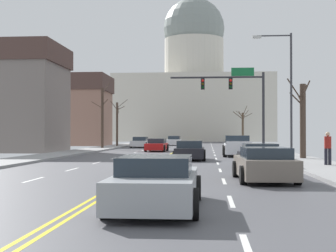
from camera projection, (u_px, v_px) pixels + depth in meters
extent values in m
cube|color=#4C4C51|center=(153.00, 166.00, 26.39)|extent=(14.00, 180.00, 0.06)
cube|color=yellow|center=(151.00, 165.00, 26.40)|extent=(0.10, 176.40, 0.00)
cube|color=yellow|center=(155.00, 165.00, 26.38)|extent=(0.10, 176.40, 0.00)
cube|color=silver|center=(248.00, 250.00, 7.27)|extent=(0.12, 2.20, 0.00)
cube|color=silver|center=(231.00, 201.00, 12.45)|extent=(0.12, 2.20, 0.00)
cube|color=silver|center=(224.00, 181.00, 17.64)|extent=(0.12, 2.20, 0.00)
cube|color=silver|center=(220.00, 170.00, 22.82)|extent=(0.12, 2.20, 0.00)
cube|color=silver|center=(218.00, 163.00, 28.00)|extent=(0.12, 2.20, 0.00)
cube|color=silver|center=(216.00, 159.00, 33.18)|extent=(0.12, 2.20, 0.00)
cube|color=silver|center=(215.00, 155.00, 38.37)|extent=(0.12, 2.20, 0.00)
cube|color=silver|center=(214.00, 153.00, 43.55)|extent=(0.12, 2.20, 0.00)
cube|color=silver|center=(213.00, 150.00, 48.73)|extent=(0.12, 2.20, 0.00)
cube|color=silver|center=(213.00, 149.00, 53.92)|extent=(0.12, 2.20, 0.00)
cube|color=silver|center=(212.00, 147.00, 59.10)|extent=(0.12, 2.20, 0.00)
cube|color=silver|center=(212.00, 146.00, 64.28)|extent=(0.12, 2.20, 0.00)
cube|color=silver|center=(211.00, 145.00, 69.47)|extent=(0.12, 2.20, 0.00)
cube|color=silver|center=(211.00, 144.00, 74.65)|extent=(0.12, 2.20, 0.00)
cube|color=silver|center=(211.00, 144.00, 79.83)|extent=(0.12, 2.20, 0.00)
cube|color=silver|center=(211.00, 143.00, 85.01)|extent=(0.12, 2.20, 0.00)
cube|color=silver|center=(210.00, 142.00, 90.20)|extent=(0.12, 2.20, 0.00)
cube|color=silver|center=(34.00, 180.00, 18.19)|extent=(0.12, 2.20, 0.00)
cube|color=silver|center=(72.00, 169.00, 23.38)|extent=(0.12, 2.20, 0.00)
cube|color=silver|center=(97.00, 163.00, 28.56)|extent=(0.12, 2.20, 0.00)
cube|color=silver|center=(114.00, 158.00, 33.74)|extent=(0.12, 2.20, 0.00)
cube|color=silver|center=(126.00, 155.00, 38.92)|extent=(0.12, 2.20, 0.00)
cube|color=silver|center=(136.00, 152.00, 44.11)|extent=(0.12, 2.20, 0.00)
cube|color=silver|center=(143.00, 150.00, 49.29)|extent=(0.12, 2.20, 0.00)
cube|color=silver|center=(149.00, 149.00, 54.47)|extent=(0.12, 2.20, 0.00)
cube|color=silver|center=(154.00, 147.00, 59.66)|extent=(0.12, 2.20, 0.00)
cube|color=silver|center=(159.00, 146.00, 64.84)|extent=(0.12, 2.20, 0.00)
cube|color=silver|center=(162.00, 145.00, 70.02)|extent=(0.12, 2.20, 0.00)
cube|color=silver|center=(165.00, 144.00, 75.20)|extent=(0.12, 2.20, 0.00)
cube|color=silver|center=(168.00, 144.00, 80.39)|extent=(0.12, 2.20, 0.00)
cube|color=silver|center=(170.00, 143.00, 85.57)|extent=(0.12, 2.20, 0.00)
cube|color=silver|center=(172.00, 142.00, 90.75)|extent=(0.12, 2.20, 0.00)
cube|color=gray|center=(315.00, 165.00, 25.71)|extent=(3.00, 180.00, 0.14)
cylinder|color=#28282D|center=(263.00, 112.00, 41.19)|extent=(0.22, 0.22, 6.70)
cylinder|color=#28282D|center=(217.00, 77.00, 41.54)|extent=(7.80, 0.16, 0.16)
cube|color=black|center=(231.00, 84.00, 41.44)|extent=(0.32, 0.28, 0.92)
sphere|color=red|center=(231.00, 80.00, 41.29)|extent=(0.22, 0.22, 0.22)
sphere|color=#332B05|center=(231.00, 84.00, 41.28)|extent=(0.22, 0.22, 0.22)
sphere|color=black|center=(231.00, 87.00, 41.28)|extent=(0.22, 0.22, 0.22)
cube|color=black|center=(203.00, 84.00, 41.63)|extent=(0.32, 0.28, 0.92)
sphere|color=red|center=(203.00, 81.00, 41.47)|extent=(0.22, 0.22, 0.22)
sphere|color=#332B05|center=(203.00, 84.00, 41.47)|extent=(0.22, 0.22, 0.22)
sphere|color=black|center=(203.00, 87.00, 41.46)|extent=(0.22, 0.22, 0.22)
cube|color=#146033|center=(243.00, 72.00, 41.40)|extent=(1.90, 0.06, 0.70)
cylinder|color=#333338|center=(291.00, 96.00, 31.07)|extent=(0.14, 0.14, 7.92)
cylinder|color=#333338|center=(274.00, 36.00, 31.21)|extent=(2.14, 0.09, 0.09)
cube|color=#B2B2AD|center=(257.00, 37.00, 31.29)|extent=(0.56, 0.24, 0.16)
cube|color=beige|center=(194.00, 109.00, 108.11)|extent=(33.50, 19.14, 13.97)
cylinder|color=beige|center=(194.00, 58.00, 108.27)|extent=(12.96, 12.96, 8.39)
sphere|color=gray|center=(194.00, 29.00, 108.37)|extent=(13.40, 13.40, 13.40)
cube|color=silver|center=(237.00, 148.00, 36.90)|extent=(2.03, 5.44, 0.71)
cube|color=#1E2833|center=(237.00, 139.00, 37.66)|extent=(1.81, 1.87, 0.61)
cube|color=silver|center=(239.00, 143.00, 34.27)|extent=(1.78, 0.13, 0.22)
cylinder|color=black|center=(224.00, 150.00, 38.60)|extent=(0.29, 0.81, 0.80)
cylinder|color=black|center=(249.00, 150.00, 38.41)|extent=(0.29, 0.81, 0.80)
cylinder|color=black|center=(225.00, 152.00, 35.37)|extent=(0.29, 0.81, 0.80)
cylinder|color=black|center=(252.00, 152.00, 35.19)|extent=(0.29, 0.81, 0.80)
cube|color=black|center=(190.00, 153.00, 31.54)|extent=(1.81, 4.21, 0.63)
cube|color=#232D38|center=(190.00, 144.00, 31.43)|extent=(1.59, 1.85, 0.45)
cylinder|color=black|center=(177.00, 154.00, 32.91)|extent=(0.22, 0.64, 0.64)
cylinder|color=black|center=(204.00, 154.00, 32.77)|extent=(0.22, 0.64, 0.64)
cylinder|color=black|center=(175.00, 156.00, 30.30)|extent=(0.22, 0.64, 0.64)
cylinder|color=black|center=(204.00, 156.00, 30.17)|extent=(0.22, 0.64, 0.64)
cube|color=black|center=(259.00, 159.00, 24.23)|extent=(1.87, 4.29, 0.61)
cube|color=#232D38|center=(260.00, 148.00, 23.85)|extent=(1.59, 1.99, 0.45)
cylinder|color=black|center=(238.00, 160.00, 25.59)|extent=(0.24, 0.65, 0.64)
cylinder|color=black|center=(272.00, 160.00, 25.50)|extent=(0.24, 0.65, 0.64)
cylinder|color=black|center=(244.00, 163.00, 22.96)|extent=(0.24, 0.65, 0.64)
cylinder|color=black|center=(281.00, 163.00, 22.87)|extent=(0.24, 0.65, 0.64)
cube|color=#6B6056|center=(264.00, 167.00, 17.83)|extent=(1.95, 4.60, 0.68)
cube|color=#232D38|center=(266.00, 153.00, 17.46)|extent=(1.66, 2.23, 0.38)
cylinder|color=black|center=(236.00, 169.00, 19.28)|extent=(0.24, 0.65, 0.64)
cylinder|color=black|center=(282.00, 169.00, 19.19)|extent=(0.24, 0.65, 0.64)
cylinder|color=black|center=(243.00, 175.00, 16.46)|extent=(0.24, 0.65, 0.64)
cylinder|color=black|center=(298.00, 175.00, 16.38)|extent=(0.24, 0.65, 0.64)
cube|color=#9EA3A8|center=(157.00, 187.00, 11.28)|extent=(1.77, 4.63, 0.65)
cube|color=#232D38|center=(156.00, 165.00, 11.17)|extent=(1.56, 2.16, 0.40)
cylinder|color=black|center=(129.00, 187.00, 12.78)|extent=(0.22, 0.64, 0.64)
cylinder|color=black|center=(197.00, 188.00, 12.64)|extent=(0.22, 0.64, 0.64)
cylinder|color=black|center=(106.00, 203.00, 9.92)|extent=(0.22, 0.64, 0.64)
cylinder|color=black|center=(193.00, 204.00, 9.78)|extent=(0.22, 0.64, 0.64)
cube|color=#B71414|center=(157.00, 146.00, 46.60)|extent=(1.83, 4.53, 0.60)
cube|color=#232D38|center=(157.00, 141.00, 47.03)|extent=(1.57, 2.27, 0.45)
cylinder|color=black|center=(164.00, 148.00, 45.12)|extent=(0.24, 0.65, 0.64)
cylinder|color=black|center=(145.00, 148.00, 45.30)|extent=(0.24, 0.65, 0.64)
cylinder|color=black|center=(167.00, 148.00, 47.89)|extent=(0.24, 0.65, 0.64)
cylinder|color=black|center=(150.00, 147.00, 48.07)|extent=(0.24, 0.65, 0.64)
cube|color=silver|center=(140.00, 143.00, 59.63)|extent=(1.84, 4.56, 0.65)
cube|color=#232D38|center=(140.00, 139.00, 59.86)|extent=(1.60, 2.14, 0.47)
cylinder|color=black|center=(146.00, 145.00, 58.14)|extent=(0.23, 0.64, 0.64)
cylinder|color=black|center=(131.00, 145.00, 58.30)|extent=(0.23, 0.64, 0.64)
cylinder|color=black|center=(149.00, 144.00, 60.94)|extent=(0.23, 0.64, 0.64)
cylinder|color=black|center=(135.00, 144.00, 61.11)|extent=(0.23, 0.64, 0.64)
cube|color=silver|center=(174.00, 142.00, 69.02)|extent=(1.82, 4.61, 0.69)
cube|color=#232D38|center=(174.00, 138.00, 69.30)|extent=(1.59, 2.15, 0.48)
cylinder|color=black|center=(180.00, 143.00, 67.52)|extent=(0.23, 0.64, 0.64)
cylinder|color=black|center=(167.00, 143.00, 67.68)|extent=(0.23, 0.64, 0.64)
cylinder|color=black|center=(181.00, 143.00, 70.36)|extent=(0.23, 0.64, 0.64)
cylinder|color=black|center=(169.00, 143.00, 70.52)|extent=(0.23, 0.64, 0.64)
cube|color=#8C6656|center=(61.00, 119.00, 69.36)|extent=(13.18, 8.14, 7.53)
cube|color=#47332D|center=(61.00, 84.00, 69.44)|extent=(13.70, 8.46, 2.27)
cylinder|color=#423328|center=(303.00, 121.00, 31.34)|extent=(0.38, 0.38, 4.72)
cylinder|color=#423328|center=(304.00, 93.00, 30.66)|extent=(0.16, 1.47, 0.98)
cylinder|color=#423328|center=(300.00, 99.00, 31.85)|extent=(0.28, 1.02, 1.00)
cylinder|color=#423328|center=(296.00, 99.00, 31.35)|extent=(0.89, 0.18, 0.89)
cylinder|color=#423328|center=(295.00, 90.00, 31.53)|extent=(1.01, 0.35, 1.57)
cylinder|color=#423328|center=(306.00, 89.00, 30.66)|extent=(0.23, 1.47, 0.92)
cylinder|color=#423328|center=(117.00, 124.00, 61.73)|extent=(0.27, 0.27, 5.44)
cylinder|color=#423328|center=(114.00, 105.00, 62.00)|extent=(0.99, 0.49, 1.17)
cylinder|color=#423328|center=(121.00, 108.00, 61.70)|extent=(0.97, 0.11, 0.50)
cylinder|color=#423328|center=(118.00, 114.00, 61.47)|extent=(0.38, 0.62, 0.86)
cylinder|color=#423328|center=(122.00, 104.00, 62.13)|extent=(1.26, 0.88, 1.15)
cylinder|color=#423328|center=(118.00, 112.00, 62.27)|extent=(0.08, 1.09, 1.12)
cylinder|color=#4C3D2D|center=(243.00, 128.00, 76.49)|extent=(0.34, 0.34, 4.75)
cylinder|color=#4C3D2D|center=(244.00, 119.00, 76.12)|extent=(0.32, 0.83, 0.85)
cylinder|color=#4C3D2D|center=(247.00, 116.00, 76.66)|extent=(1.52, 0.49, 0.81)
cylinder|color=#4C3D2D|center=(241.00, 115.00, 75.96)|extent=(0.82, 1.29, 1.13)
cylinder|color=#4C3D2D|center=(245.00, 111.00, 76.10)|extent=(0.70, 0.92, 1.63)
cylinder|color=#4C3D2D|center=(239.00, 114.00, 77.20)|extent=(1.02, 1.35, 0.94)
cylinder|color=#4C3D2D|center=(238.00, 115.00, 76.59)|extent=(1.56, 0.14, 1.25)
cylinder|color=#4C3D2D|center=(246.00, 114.00, 76.58)|extent=(0.98, 0.26, 1.25)
cylinder|color=#423328|center=(102.00, 118.00, 52.95)|extent=(0.28, 0.28, 6.45)
cylinder|color=#423328|center=(102.00, 107.00, 52.45)|extent=(0.32, 1.13, 1.23)
cylinder|color=#423328|center=(102.00, 103.00, 52.33)|extent=(0.24, 1.35, 1.52)
cylinder|color=#423328|center=(106.00, 88.00, 53.60)|extent=(0.62, 1.34, 1.32)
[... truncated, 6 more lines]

